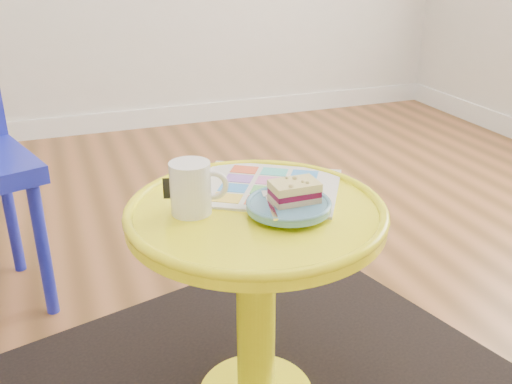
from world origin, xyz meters
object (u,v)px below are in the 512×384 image
object	(u,v)px
side_table	(256,269)
mug	(192,186)
plate	(289,206)
newspaper	(268,187)

from	to	relation	value
side_table	mug	xyz separation A→B (m)	(-0.13, 0.03, 0.21)
side_table	plate	xyz separation A→B (m)	(0.06, -0.05, 0.17)
side_table	newspaper	xyz separation A→B (m)	(0.07, 0.10, 0.15)
newspaper	plate	size ratio (longest dim) A/B	1.81
side_table	plate	distance (m)	0.18
side_table	plate	bearing A→B (deg)	-40.14
newspaper	plate	world-z (taller)	plate
newspaper	mug	size ratio (longest dim) A/B	2.68
newspaper	side_table	bearing A→B (deg)	-91.72
mug	side_table	bearing A→B (deg)	4.85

